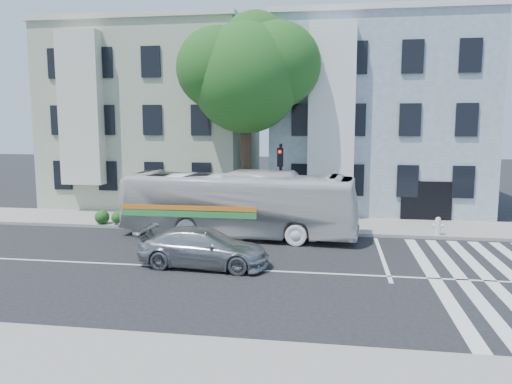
% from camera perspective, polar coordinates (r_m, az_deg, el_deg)
% --- Properties ---
extents(ground, '(120.00, 120.00, 0.00)m').
position_cam_1_polar(ground, '(18.46, -5.78, -8.65)').
color(ground, black).
rests_on(ground, ground).
extents(sidewalk_far, '(80.00, 4.00, 0.15)m').
position_cam_1_polar(sidewalk_far, '(26.03, -1.32, -3.55)').
color(sidewalk_far, gray).
rests_on(sidewalk_far, ground).
extents(sidewalk_near, '(80.00, 4.00, 0.15)m').
position_cam_1_polar(sidewalk_near, '(11.41, -16.59, -19.40)').
color(sidewalk_near, gray).
rests_on(sidewalk_near, ground).
extents(building_left, '(12.00, 10.00, 11.00)m').
position_cam_1_polar(building_left, '(34.11, -10.98, 8.20)').
color(building_left, '#A0A98E').
rests_on(building_left, ground).
extents(building_right, '(12.00, 10.00, 11.00)m').
position_cam_1_polar(building_right, '(32.20, 13.42, 8.15)').
color(building_right, gray).
rests_on(building_right, ground).
extents(street_tree, '(7.30, 5.90, 11.10)m').
position_cam_1_polar(street_tree, '(26.35, -0.96, 13.54)').
color(street_tree, '#2D2116').
rests_on(street_tree, ground).
extents(bus, '(3.48, 11.13, 3.05)m').
position_cam_1_polar(bus, '(23.02, -2.04, -1.40)').
color(bus, silver).
rests_on(bus, ground).
extents(sedan, '(2.28, 4.96, 1.40)m').
position_cam_1_polar(sedan, '(18.54, -6.02, -6.33)').
color(sedan, '#A1A4A8').
rests_on(sedan, ground).
extents(hedge, '(8.54, 1.68, 0.70)m').
position_cam_1_polar(hedge, '(24.98, -8.38, -3.13)').
color(hedge, '#2A531B').
rests_on(hedge, sidewalk_far).
extents(traffic_signal, '(0.45, 0.53, 4.28)m').
position_cam_1_polar(traffic_signal, '(23.31, 2.80, 1.79)').
color(traffic_signal, black).
rests_on(traffic_signal, ground).
extents(fire_hydrant, '(0.48, 0.27, 0.84)m').
position_cam_1_polar(fire_hydrant, '(24.34, 20.07, -3.64)').
color(fire_hydrant, silver).
rests_on(fire_hydrant, sidewalk_far).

